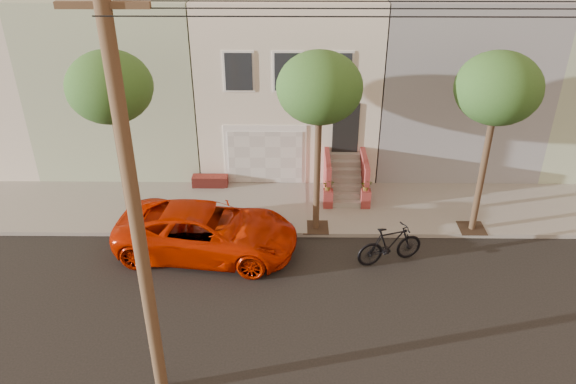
{
  "coord_description": "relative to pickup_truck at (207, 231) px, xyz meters",
  "views": [
    {
      "loc": [
        0.19,
        -12.97,
        11.18
      ],
      "look_at": [
        0.03,
        3.0,
        2.1
      ],
      "focal_mm": 35.57,
      "sensor_mm": 36.0,
      "label": 1
    }
  ],
  "objects": [
    {
      "name": "ground",
      "position": [
        2.62,
        -2.63,
        -0.82
      ],
      "size": [
        90.0,
        90.0,
        0.0
      ],
      "primitive_type": "plane",
      "color": "black",
      "rests_on": "ground"
    },
    {
      "name": "tree_mid",
      "position": [
        3.62,
        1.27,
        4.43
      ],
      "size": [
        2.7,
        2.57,
        6.3
      ],
      "color": "#2D2116",
      "rests_on": "sidewalk"
    },
    {
      "name": "pickup_truck",
      "position": [
        0.0,
        0.0,
        0.0
      ],
      "size": [
        6.21,
        3.42,
        1.65
      ],
      "primitive_type": "imported",
      "rotation": [
        0.0,
        0.0,
        1.45
      ],
      "color": "#BA1C00",
      "rests_on": "ground"
    },
    {
      "name": "sidewalk",
      "position": [
        2.62,
        2.72,
        -0.75
      ],
      "size": [
        40.0,
        3.7,
        0.15
      ],
      "primitive_type": "cube",
      "color": "gray",
      "rests_on": "ground"
    },
    {
      "name": "house_row",
      "position": [
        2.63,
        8.56,
        2.82
      ],
      "size": [
        33.1,
        11.7,
        7.0
      ],
      "color": "beige",
      "rests_on": "sidewalk"
    },
    {
      "name": "tree_left",
      "position": [
        -2.88,
        1.27,
        4.43
      ],
      "size": [
        2.7,
        2.57,
        6.3
      ],
      "color": "#2D2116",
      "rests_on": "sidewalk"
    },
    {
      "name": "tree_right",
      "position": [
        9.12,
        1.27,
        4.43
      ],
      "size": [
        2.7,
        2.57,
        6.3
      ],
      "color": "#2D2116",
      "rests_on": "sidewalk"
    },
    {
      "name": "motorcycle",
      "position": [
        5.95,
        -0.51,
        -0.15
      ],
      "size": [
        2.33,
        1.31,
        1.35
      ],
      "primitive_type": "imported",
      "rotation": [
        0.0,
        0.0,
        1.89
      ],
      "color": "black",
      "rests_on": "ground"
    }
  ]
}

